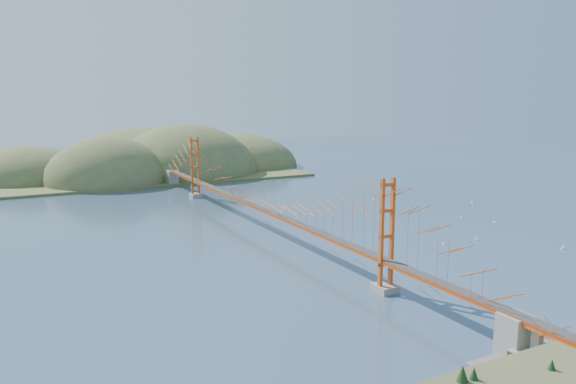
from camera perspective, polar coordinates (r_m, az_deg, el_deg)
name	(u,v)px	position (r m, az deg, el deg)	size (l,w,h in m)	color
ground	(261,229)	(83.39, -2.81, -3.81)	(320.00, 320.00, 0.00)	#304761
bridge	(260,182)	(82.18, -2.90, 0.97)	(2.20, 94.40, 12.00)	gray
promontory	(541,368)	(46.51, 24.31, -15.97)	(9.00, 6.00, 0.24)	#59544C
fort	(537,356)	(46.96, 23.98, -14.96)	(3.70, 2.30, 1.75)	maroon
far_headlands	(156,172)	(147.94, -13.25, 1.96)	(84.00, 58.00, 25.00)	olive
sailboat_12	(269,193)	(113.17, -1.94, -0.08)	(0.59, 0.52, 0.67)	white
sailboat_1	(379,217)	(91.82, 9.18, -2.56)	(0.50, 0.51, 0.57)	white
sailboat_9	(405,191)	(117.73, 11.79, 0.11)	(0.63, 0.65, 0.73)	white
sailboat_13	(461,218)	(94.52, 17.19, -2.51)	(0.61, 0.55, 0.68)	white
sailboat_16	(423,211)	(97.80, 13.60, -1.94)	(0.65, 0.65, 0.69)	white
sailboat_10	(392,265)	(67.04, 10.48, -7.26)	(0.50, 0.59, 0.68)	white
sailboat_17	(362,176)	(137.24, 7.53, 1.60)	(0.54, 0.54, 0.60)	white
sailboat_0	(444,243)	(78.14, 15.55, -5.00)	(0.40, 0.48, 0.56)	white
sailboat_7	(280,181)	(128.05, -0.85, 1.09)	(0.55, 0.52, 0.62)	white
sailboat_11	(435,188)	(122.29, 14.66, 0.35)	(0.60, 0.60, 0.67)	white
sailboat_5	(495,221)	(93.63, 20.25, -2.81)	(0.44, 0.53, 0.61)	white
sailboat_6	(477,239)	(81.52, 18.63, -4.53)	(0.64, 0.64, 0.70)	white
sailboat_14	(374,199)	(107.60, 8.68, -0.71)	(0.44, 0.52, 0.60)	white
sailboat_2	(563,248)	(81.18, 26.14, -5.10)	(0.59, 0.59, 0.66)	white
sailboat_8	(413,200)	(107.52, 12.61, -0.85)	(0.60, 0.60, 0.63)	white
sailboat_4	(472,202)	(109.00, 18.20, -0.96)	(0.49, 0.56, 0.63)	white
sailboat_3	(363,209)	(97.77, 7.61, -1.75)	(0.59, 0.59, 0.65)	white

